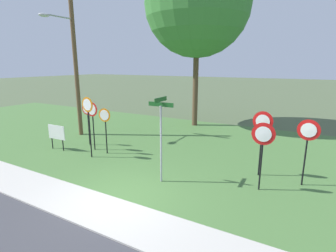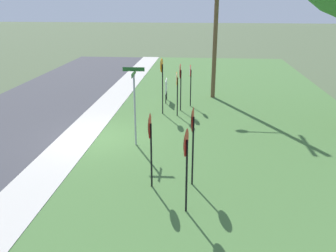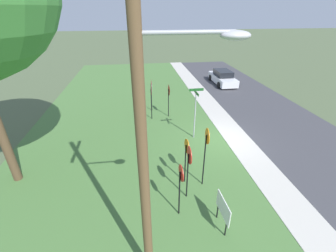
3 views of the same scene
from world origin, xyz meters
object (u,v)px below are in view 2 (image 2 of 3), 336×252
stop_sign_near_left (190,77)px  notice_board (166,87)px  yield_sign_near_left (192,128)px  utility_pole (214,9)px  yield_sign_far_left (186,151)px  street_name_post (135,100)px  stop_sign_far_center (180,77)px  yield_sign_near_right (150,133)px  stop_sign_near_right (177,85)px  stop_sign_far_left (162,75)px

stop_sign_near_left → notice_board: 1.73m
yield_sign_near_left → utility_pole: utility_pole is taller
yield_sign_far_left → utility_pole: size_ratio=0.26×
stop_sign_near_left → street_name_post: street_name_post is taller
stop_sign_far_center → yield_sign_far_left: stop_sign_far_center is taller
stop_sign_far_center → yield_sign_near_left: yield_sign_near_left is taller
utility_pole → street_name_post: bearing=-22.0°
yield_sign_far_left → stop_sign_far_center: bearing=-168.2°
stop_sign_near_left → street_name_post: bearing=-23.3°
utility_pole → stop_sign_near_left: bearing=-29.7°
yield_sign_far_left → stop_sign_near_left: bearing=-171.3°
yield_sign_near_left → yield_sign_near_right: bearing=-74.2°
notice_board → yield_sign_near_left: bearing=8.5°
yield_sign_near_left → yield_sign_far_left: (1.50, -0.12, -0.10)m
stop_sign_near_left → stop_sign_far_center: size_ratio=0.93×
stop_sign_far_center → notice_board: bearing=-151.8°
yield_sign_near_left → stop_sign_far_center: bearing=-169.3°
stop_sign_near_right → stop_sign_far_left: bearing=-114.9°
stop_sign_far_left → street_name_post: street_name_post is taller
utility_pole → notice_board: size_ratio=7.33×
yield_sign_near_right → notice_board: bearing=-178.6°
yield_sign_near_left → street_name_post: street_name_post is taller
yield_sign_near_left → yield_sign_far_left: 1.51m
yield_sign_far_left → utility_pole: 12.53m
stop_sign_near_right → street_name_post: size_ratio=0.71×
stop_sign_near_right → stop_sign_far_center: bearing=167.5°
yield_sign_near_left → yield_sign_near_right: 1.26m
stop_sign_far_center → stop_sign_far_left: bearing=-53.2°
stop_sign_near_right → utility_pole: bearing=149.4°
stop_sign_far_center → yield_sign_far_left: size_ratio=1.01×
stop_sign_far_center → yield_sign_far_left: bearing=4.0°
yield_sign_near_right → stop_sign_far_center: bearing=175.7°
yield_sign_far_left → notice_board: yield_sign_far_left is taller
stop_sign_near_left → stop_sign_far_left: size_ratio=0.80×
utility_pole → notice_board: (1.24, -2.51, -4.10)m
stop_sign_near_left → stop_sign_far_left: bearing=-46.2°
street_name_post → yield_sign_far_left: bearing=24.0°
stop_sign_far_center → yield_sign_near_right: size_ratio=1.03×
yield_sign_near_left → street_name_post: (-2.99, -2.28, -0.04)m
stop_sign_near_left → yield_sign_near_right: (8.82, -0.88, 0.16)m
stop_sign_far_center → notice_board: size_ratio=1.92×
stop_sign_near_right → stop_sign_far_left: (-0.26, -0.75, 0.43)m
stop_sign_near_left → yield_sign_near_right: yield_sign_near_right is taller
street_name_post → utility_pole: 8.77m
stop_sign_far_left → stop_sign_far_center: (-0.65, 0.86, -0.25)m
stop_sign_far_center → utility_pole: utility_pole is taller
stop_sign_near_left → yield_sign_far_left: 10.08m
stop_sign_near_right → utility_pole: (-3.76, 1.74, 3.37)m
stop_sign_near_right → yield_sign_far_left: 8.38m
stop_sign_near_left → yield_sign_near_right: bearing=-9.9°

